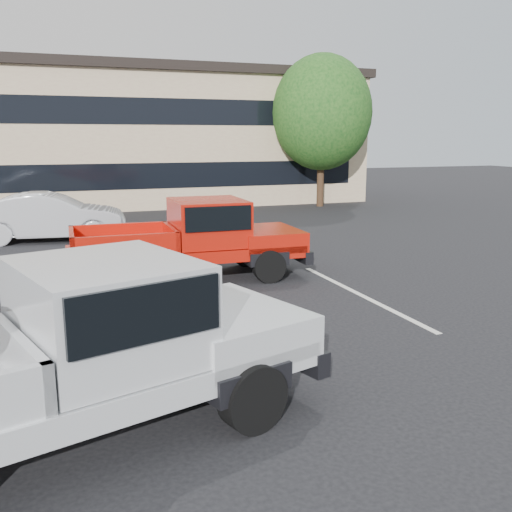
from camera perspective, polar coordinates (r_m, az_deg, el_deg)
The scene contains 9 objects.
ground at distance 8.76m, azimuth -0.18°, elevation -9.04°, with size 90.00×90.00×0.00m, color black.
stripe_left at distance 10.19m, azimuth -20.42°, elevation -6.76°, with size 0.12×5.00×0.01m, color silver.
stripe_right at distance 11.71m, azimuth 10.39°, elevation -3.83°, with size 0.12×5.00×0.01m, color silver.
motel_building at distance 29.09m, azimuth -10.78°, elevation 11.74°, with size 20.40×8.40×6.30m.
tree_right at distance 26.49m, azimuth 6.61°, elevation 14.05°, with size 4.46×4.46×6.78m.
tree_back at distance 32.92m, azimuth -4.66°, elevation 13.98°, with size 4.68×4.68×7.11m.
silver_pickup at distance 6.15m, azimuth -16.60°, elevation -8.29°, with size 6.01×3.54×2.06m.
red_pickup at distance 12.77m, azimuth -5.46°, elevation 2.04°, with size 5.41×2.10×1.77m.
silver_sedan at distance 18.59m, azimuth -19.84°, elevation 3.71°, with size 1.55×4.45×1.47m, color silver.
Camera 1 is at (-2.78, -7.70, 3.11)m, focal length 40.00 mm.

